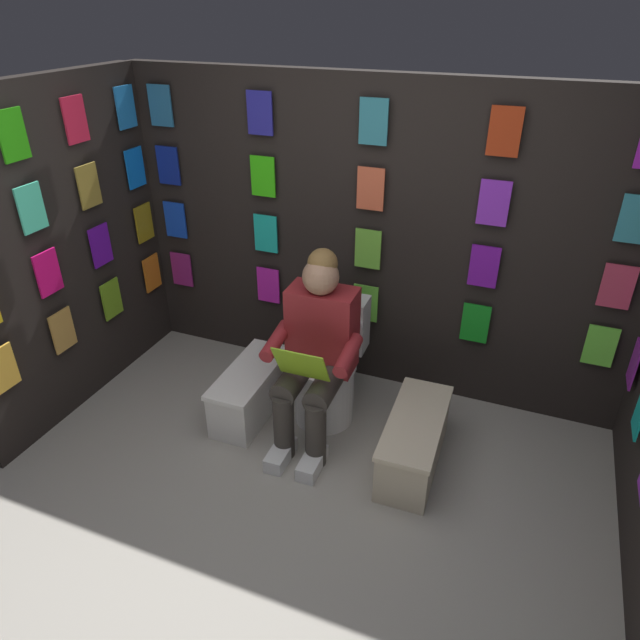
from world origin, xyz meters
The scene contains 7 objects.
ground_plane centered at (0.00, 0.00, 0.00)m, with size 30.00×30.00×0.00m, color #9E998E.
display_wall_back centered at (0.00, -1.75, 1.02)m, with size 3.42×0.14×2.04m.
display_wall_right centered at (1.71, -0.85, 1.02)m, with size 0.14×1.70×2.04m.
toilet centered at (0.09, -1.22, 0.33)m, with size 0.41×0.56×0.77m.
person_reading centered at (0.09, -0.99, 0.60)m, with size 0.53×0.69×1.19m.
comic_longbox_near centered at (0.56, -1.02, 0.17)m, with size 0.29×0.71×0.33m.
comic_longbox_far centered at (-0.55, -0.93, 0.17)m, with size 0.32×0.77×0.33m.
Camera 1 is at (-0.98, 1.61, 2.41)m, focal length 32.25 mm.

